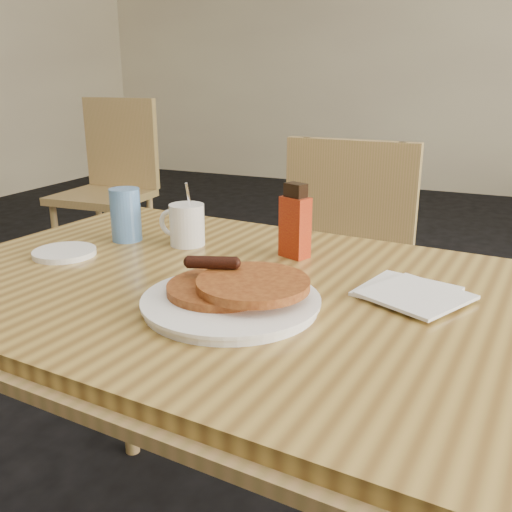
{
  "coord_description": "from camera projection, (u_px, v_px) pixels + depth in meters",
  "views": [
    {
      "loc": [
        0.37,
        -0.83,
        1.12
      ],
      "look_at": [
        -0.02,
        0.03,
        0.82
      ],
      "focal_mm": 40.0,
      "sensor_mm": 36.0,
      "label": 1
    }
  ],
  "objects": [
    {
      "name": "coffee_mug",
      "position": [
        186.0,
        224.0,
        1.28
      ],
      "size": [
        0.11,
        0.08,
        0.15
      ],
      "rotation": [
        0.0,
        0.0,
        -0.38
      ],
      "color": "white",
      "rests_on": "main_table"
    },
    {
      "name": "blue_tumbler",
      "position": [
        126.0,
        215.0,
        1.31
      ],
      "size": [
        0.08,
        0.08,
        0.12
      ],
      "primitive_type": "cylinder",
      "rotation": [
        0.0,
        0.0,
        0.27
      ],
      "color": "#5687C9",
      "rests_on": "main_table"
    },
    {
      "name": "syrup_bottle",
      "position": [
        295.0,
        223.0,
        1.19
      ],
      "size": [
        0.07,
        0.06,
        0.16
      ],
      "rotation": [
        0.0,
        0.0,
        -0.38
      ],
      "color": "maroon",
      "rests_on": "main_table"
    },
    {
      "name": "pancake_plate",
      "position": [
        233.0,
        296.0,
        0.94
      ],
      "size": [
        0.3,
        0.3,
        0.07
      ],
      "rotation": [
        0.0,
        0.0,
        -0.09
      ],
      "color": "white",
      "rests_on": "main_table"
    },
    {
      "name": "wall_back",
      "position": [
        484.0,
        40.0,
        5.12
      ],
      "size": [
        8.0,
        0.0,
        8.0
      ],
      "primitive_type": "plane",
      "rotation": [
        1.57,
        0.0,
        0.0
      ],
      "color": "beige",
      "rests_on": "ground"
    },
    {
      "name": "side_saucer",
      "position": [
        64.0,
        253.0,
        1.21
      ],
      "size": [
        0.14,
        0.14,
        0.01
      ],
      "primitive_type": "cylinder",
      "rotation": [
        0.0,
        0.0,
        0.06
      ],
      "color": "white",
      "rests_on": "main_table"
    },
    {
      "name": "main_table",
      "position": [
        236.0,
        303.0,
        1.07
      ],
      "size": [
        1.31,
        0.95,
        0.75
      ],
      "rotation": [
        0.0,
        0.0,
        -0.09
      ],
      "color": "#A5833A",
      "rests_on": "floor"
    },
    {
      "name": "napkin_stack",
      "position": [
        411.0,
        293.0,
        0.99
      ],
      "size": [
        0.21,
        0.22,
        0.01
      ],
      "rotation": [
        0.0,
        0.0,
        -0.24
      ],
      "color": "white",
      "rests_on": "main_table"
    },
    {
      "name": "chair_main_far",
      "position": [
        338.0,
        265.0,
        1.77
      ],
      "size": [
        0.42,
        0.42,
        0.93
      ],
      "rotation": [
        0.0,
        0.0,
        -0.01
      ],
      "color": "#A47F4D",
      "rests_on": "floor"
    },
    {
      "name": "chair_wall_extra",
      "position": [
        112.0,
        173.0,
        3.14
      ],
      "size": [
        0.47,
        0.47,
        0.99
      ],
      "rotation": [
        0.0,
        0.0,
        0.05
      ],
      "color": "#A47F4D",
      "rests_on": "floor"
    }
  ]
}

